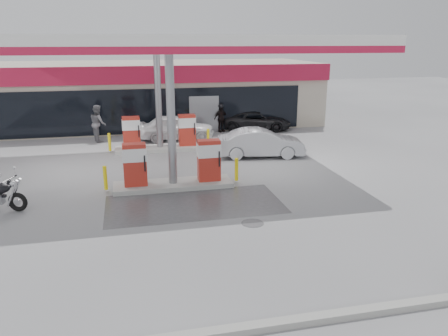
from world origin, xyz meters
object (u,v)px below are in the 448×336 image
Objects in this scene: pump_island_far at (160,136)px; parked_car_left at (35,123)px; attendant at (98,123)px; sedan_white at (176,127)px; hatchback_silver at (261,143)px; parked_car_right at (257,120)px; biker_walking at (221,119)px; pump_island_near at (173,169)px.

pump_island_far is 1.23× the size of parked_car_left.
attendant is at bearing 138.33° from pump_island_far.
hatchback_silver is (3.52, -4.60, -0.04)m from sedan_white.
biker_walking reaches higher than parked_car_right.
attendant is at bearing 87.95° from sedan_white.
parked_car_left is (-3.87, 3.20, -0.41)m from attendant.
pump_island_far reaches higher than sedan_white.
biker_walking is (4.02, 9.80, 0.11)m from pump_island_near.
pump_island_near is 11.86m from parked_car_right.
parked_car_left is at bearing 120.30° from pump_island_near.
attendant is at bearing 164.48° from biker_walking.
hatchback_silver is (4.63, 3.60, -0.03)m from pump_island_near.
pump_island_near reaches higher than parked_car_right.
attendant is 9.36m from hatchback_silver.
attendant is at bearing 109.67° from pump_island_near.
sedan_white reaches higher than parked_car_right.
hatchback_silver reaches higher than parked_car_right.
sedan_white is (1.11, 8.20, 0.01)m from pump_island_near.
sedan_white is at bearing -128.44° from parked_car_left.
hatchback_silver is at bearing 37.89° from pump_island_near.
pump_island_far is at bearing 90.00° from pump_island_near.
parked_car_left is at bearing 62.76° from hatchback_silver.
parked_car_right is at bearing -6.73° from hatchback_silver.
parked_car_right is at bearing -18.62° from biker_walking.
pump_island_far is at bearing 71.16° from hatchback_silver.
biker_walking is at bearing -55.21° from sedan_white.
pump_island_near is 10.59m from biker_walking.
sedan_white is (1.11, 2.20, 0.01)m from pump_island_far.
sedan_white reaches higher than hatchback_silver.
pump_island_near is 1.23× the size of parked_car_right.
hatchback_silver is 0.99× the size of parked_car_left.
attendant is 0.49× the size of hatchback_silver.
biker_walking reaches higher than hatchback_silver.
attendant is (-3.15, 8.80, 0.30)m from pump_island_near.
hatchback_silver is (7.77, -5.20, -0.33)m from attendant.
attendant is 1.23× the size of biker_walking.
parked_car_left is at bearing 70.90° from sedan_white.
attendant is at bearing 114.28° from parked_car_right.
parked_car_left is (-7.01, 12.00, -0.11)m from pump_island_near.
attendant is (-4.26, 0.60, 0.30)m from sedan_white.
pump_island_far is at bearing 139.20° from parked_car_right.
pump_island_near is at bearing -90.00° from pump_island_far.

